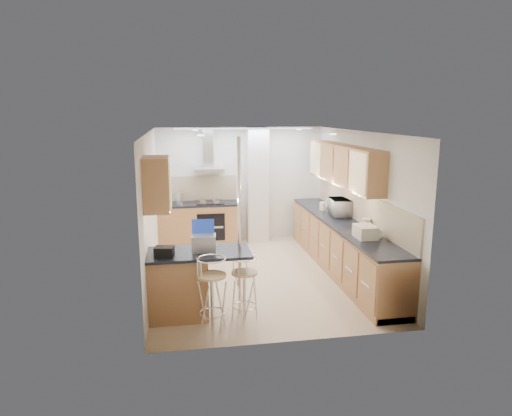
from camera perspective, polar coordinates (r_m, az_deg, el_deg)
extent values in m
plane|color=tan|center=(8.12, 0.36, -8.40)|extent=(4.80, 4.80, 0.00)
cube|color=silver|center=(10.11, -2.01, 2.98)|extent=(3.60, 0.04, 2.50)
cube|color=silver|center=(5.50, 4.76, -4.71)|extent=(3.60, 0.04, 2.50)
cube|color=silver|center=(7.68, -12.98, -0.19)|extent=(0.04, 4.80, 2.50)
cube|color=silver|center=(8.28, 12.73, 0.69)|extent=(0.04, 4.80, 2.50)
cube|color=white|center=(7.62, 0.38, 9.51)|extent=(3.60, 4.80, 0.02)
cube|color=#A17040|center=(8.49, 10.84, 5.35)|extent=(0.34, 3.00, 0.72)
cube|color=#A17040|center=(6.23, -12.34, 2.96)|extent=(0.34, 0.62, 0.72)
cube|color=beige|center=(8.29, 12.61, 0.21)|extent=(0.03, 4.40, 0.56)
cube|color=beige|center=(10.03, -7.39, 2.41)|extent=(1.70, 0.03, 0.56)
cube|color=silver|center=(9.97, 0.14, 2.86)|extent=(0.45, 0.40, 2.50)
cube|color=silver|center=(9.75, -5.92, 4.78)|extent=(0.62, 0.48, 0.08)
cube|color=silver|center=(9.84, -6.03, 7.42)|extent=(0.22, 0.20, 0.88)
cylinder|color=white|center=(6.30, -2.08, -2.52)|extent=(0.05, 0.05, 2.50)
cube|color=black|center=(9.61, -5.63, -2.42)|extent=(0.58, 0.02, 0.58)
cube|color=black|center=(9.81, -5.82, 0.71)|extent=(0.58, 0.50, 0.02)
cube|color=tan|center=(9.40, -1.57, 9.87)|extent=(2.80, 0.35, 0.02)
cube|color=#A17040|center=(8.36, 10.57, -4.82)|extent=(0.60, 4.40, 0.88)
cube|color=black|center=(8.24, 10.69, -1.76)|extent=(0.63, 4.40, 0.04)
cube|color=#A17040|center=(9.90, -7.20, -2.09)|extent=(1.70, 0.60, 0.88)
cube|color=black|center=(9.80, -7.27, 0.52)|extent=(1.70, 0.63, 0.04)
cube|color=#A17040|center=(6.50, -7.30, -9.56)|extent=(1.35, 0.62, 0.90)
cube|color=black|center=(6.35, -7.41, -5.61)|extent=(1.47, 0.72, 0.04)
imported|color=white|center=(8.68, 10.56, 0.11)|extent=(0.42, 0.59, 0.31)
cube|color=#929499|center=(6.33, -6.54, -4.38)|extent=(0.34, 0.27, 0.22)
cube|color=black|center=(6.18, -11.40, -5.37)|extent=(0.27, 0.22, 0.13)
cylinder|color=beige|center=(9.07, 8.33, 0.22)|extent=(0.15, 0.15, 0.16)
cylinder|color=beige|center=(9.45, 9.05, 0.63)|extent=(0.14, 0.14, 0.15)
cylinder|color=beige|center=(7.72, 13.64, -1.96)|extent=(0.17, 0.17, 0.19)
cylinder|color=white|center=(7.28, 15.11, -3.10)|extent=(0.11, 0.11, 0.13)
cube|color=beige|center=(7.20, 13.53, -2.91)|extent=(0.29, 0.37, 0.20)
cylinder|color=silver|center=(9.73, -9.57, 1.20)|extent=(0.16, 0.16, 0.24)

